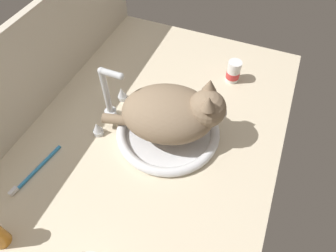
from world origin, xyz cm
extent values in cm
cube|color=beige|center=(0.00, 0.00, 1.50)|extent=(111.23, 78.08, 3.00)
cube|color=beige|center=(0.00, 40.24, 17.30)|extent=(111.23, 2.40, 34.60)
torus|color=white|center=(-0.85, -4.02, 4.46)|extent=(32.86, 32.86, 2.91)
cylinder|color=white|center=(-0.85, -4.02, 3.30)|extent=(28.49, 28.49, 0.60)
cylinder|color=silver|center=(-0.85, 16.62, 4.26)|extent=(4.00, 4.00, 2.52)
cylinder|color=silver|center=(-0.85, 16.62, 14.11)|extent=(2.00, 2.00, 17.17)
sphere|color=silver|center=(-0.85, 16.62, 22.70)|extent=(2.20, 2.20, 2.20)
cylinder|color=silver|center=(-0.85, 13.50, 22.70)|extent=(2.00, 6.25, 2.00)
sphere|color=silver|center=(-0.85, 10.37, 22.70)|extent=(2.10, 2.10, 2.10)
cylinder|color=silver|center=(-9.12, 16.62, 3.80)|extent=(3.20, 3.20, 1.60)
cone|color=silver|center=(-9.12, 16.62, 6.40)|extent=(2.88, 2.88, 3.60)
cylinder|color=silver|center=(7.42, 16.62, 3.80)|extent=(3.20, 3.20, 1.60)
cone|color=silver|center=(7.42, 16.62, 6.40)|extent=(2.88, 2.88, 3.60)
ellipsoid|color=#8C755B|center=(-0.85, -4.02, 13.00)|extent=(26.73, 31.89, 14.18)
sphere|color=#8C755B|center=(1.85, -14.77, 16.86)|extent=(10.98, 10.98, 10.98)
cone|color=#8C755B|center=(5.05, -13.97, 22.77)|extent=(4.17, 4.17, 4.12)
cone|color=#8C755B|center=(-1.34, -15.57, 22.77)|extent=(4.17, 4.17, 4.12)
ellipsoid|color=silver|center=(2.86, -18.76, 15.77)|extent=(5.28, 4.32, 3.51)
ellipsoid|color=silver|center=(1.51, -13.43, 12.30)|extent=(12.88, 10.29, 7.80)
cylinder|color=#8C755B|center=(-4.57, 10.76, 7.51)|extent=(5.81, 11.53, 3.20)
cylinder|color=white|center=(31.40, -16.63, 6.28)|extent=(4.73, 4.73, 6.57)
cylinder|color=#D13838|center=(31.40, -16.63, 5.76)|extent=(4.88, 4.88, 2.63)
cylinder|color=white|center=(31.40, -16.63, 10.49)|extent=(4.97, 4.97, 1.84)
cylinder|color=#338CD1|center=(-26.52, 26.35, 3.50)|extent=(16.59, 3.54, 1.00)
cube|color=white|center=(-36.02, 27.83, 4.10)|extent=(2.75, 1.58, 1.20)
camera|label=1|loc=(-54.40, -25.70, 79.94)|focal=32.01mm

